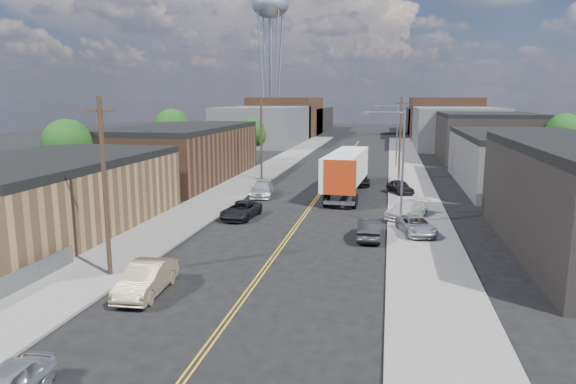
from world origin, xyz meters
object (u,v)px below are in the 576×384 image
at_px(car_right_oncoming, 370,229).
at_px(car_right_lot_a, 416,225).
at_px(car_right_lot_c, 400,187).
at_px(semi_truck, 347,169).
at_px(car_left_b, 146,279).
at_px(car_left_c, 241,210).
at_px(water_tower, 270,10).
at_px(car_left_d, 262,189).
at_px(car_ahead_truck, 358,179).
at_px(car_right_lot_b, 407,209).

xyz_separation_m(car_right_oncoming, car_right_lot_a, (3.28, 1.54, 0.04)).
height_order(car_right_oncoming, car_right_lot_c, car_right_lot_c).
distance_m(car_right_oncoming, car_right_lot_a, 3.62).
height_order(semi_truck, car_right_lot_a, semi_truck).
relative_size(car_left_b, car_left_c, 0.99).
bearing_deg(car_right_lot_c, car_left_b, -138.40).
xyz_separation_m(water_tower, car_left_c, (17.00, -84.89, -29.96)).
distance_m(car_left_d, car_right_lot_a, 19.38).
bearing_deg(car_left_d, car_ahead_truck, 37.06).
distance_m(car_left_b, car_left_c, 17.11).
xyz_separation_m(semi_truck, car_right_lot_b, (5.81, -11.11, -1.72)).
bearing_deg(car_ahead_truck, car_left_b, -111.31).
xyz_separation_m(semi_truck, car_left_d, (-8.34, -3.58, -1.81)).
bearing_deg(car_left_c, car_right_oncoming, -17.31).
bearing_deg(car_right_lot_c, semi_truck, 156.58).
bearing_deg(car_left_d, car_right_oncoming, -58.10).
bearing_deg(water_tower, car_left_b, -80.54).
bearing_deg(car_right_lot_a, car_ahead_truck, 91.25).
height_order(car_left_c, car_right_oncoming, car_right_oncoming).
xyz_separation_m(car_left_c, car_ahead_truck, (8.55, 18.59, 0.03)).
xyz_separation_m(car_left_d, car_right_lot_a, (14.67, -12.66, 0.03)).
bearing_deg(car_right_lot_b, car_left_d, -177.16).
distance_m(semi_truck, car_left_b, 31.45).
relative_size(car_left_b, car_left_d, 0.95).
height_order(car_right_lot_a, car_ahead_truck, car_ahead_truck).
height_order(car_right_lot_a, car_right_lot_c, car_right_lot_c).
bearing_deg(car_left_c, semi_truck, 65.06).
bearing_deg(car_right_lot_a, semi_truck, 98.24).
height_order(car_right_oncoming, car_right_lot_a, car_right_oncoming).
relative_size(car_left_d, car_right_lot_c, 1.29).
xyz_separation_m(car_left_c, car_right_oncoming, (10.77, -4.44, 0.06)).
distance_m(car_right_lot_c, car_ahead_truck, 6.91).
xyz_separation_m(car_right_lot_a, car_right_lot_c, (-0.84, 16.39, 0.05)).
bearing_deg(water_tower, car_right_lot_a, -70.53).
distance_m(car_left_b, car_right_lot_b, 23.59).
height_order(water_tower, semi_truck, water_tower).
bearing_deg(car_right_oncoming, car_ahead_truck, -85.28).
bearing_deg(car_right_lot_b, car_right_lot_a, -53.30).
bearing_deg(car_left_c, car_ahead_truck, 70.41).
height_order(car_left_c, car_right_lot_c, car_right_lot_c).
relative_size(water_tower, car_left_c, 7.42).
bearing_deg(car_right_lot_b, water_tower, 141.14).
xyz_separation_m(water_tower, car_right_lot_c, (30.20, -71.40, -29.81)).
relative_size(car_left_b, car_ahead_truck, 0.95).
xyz_separation_m(car_left_d, car_ahead_truck, (9.18, 8.84, -0.03)).
height_order(semi_truck, car_left_d, semi_truck).
relative_size(car_right_lot_a, car_right_lot_c, 1.14).
xyz_separation_m(semi_truck, car_left_c, (-7.71, -13.33, -1.87)).
bearing_deg(car_left_d, semi_truck, 16.34).
height_order(car_right_lot_b, car_right_lot_c, car_right_lot_b).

